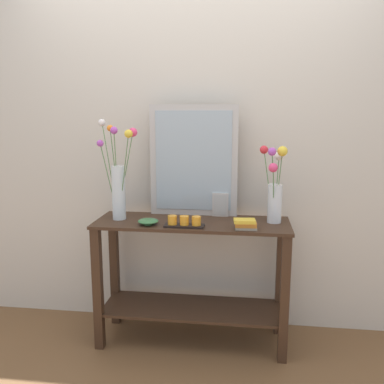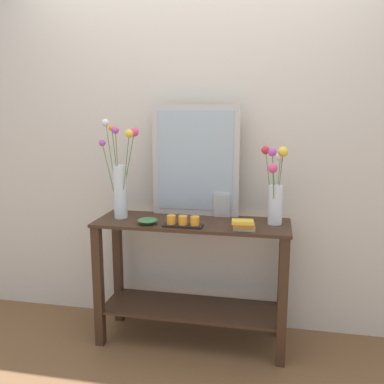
{
  "view_description": "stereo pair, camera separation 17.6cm",
  "coord_description": "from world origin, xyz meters",
  "px_view_note": "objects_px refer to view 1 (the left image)",
  "views": [
    {
      "loc": [
        0.33,
        -2.55,
        1.51
      ],
      "look_at": [
        0.0,
        0.0,
        1.02
      ],
      "focal_mm": 38.71,
      "sensor_mm": 36.0,
      "label": 1
    },
    {
      "loc": [
        0.51,
        -2.52,
        1.51
      ],
      "look_at": [
        0.0,
        0.0,
        1.02
      ],
      "focal_mm": 38.71,
      "sensor_mm": 36.0,
      "label": 2
    }
  ],
  "objects_px": {
    "mirror_leaning": "(194,161)",
    "decorative_bowl": "(148,221)",
    "tall_vase_left": "(118,180)",
    "console_table": "(192,269)",
    "book_stack": "(245,224)",
    "candle_tray": "(184,222)",
    "vase_right": "(275,189)",
    "picture_frame_small": "(220,205)"
  },
  "relations": [
    {
      "from": "console_table",
      "to": "mirror_leaning",
      "type": "relative_size",
      "value": 1.68
    },
    {
      "from": "decorative_bowl",
      "to": "tall_vase_left",
      "type": "bearing_deg",
      "value": 153.0
    },
    {
      "from": "console_table",
      "to": "book_stack",
      "type": "bearing_deg",
      "value": -22.89
    },
    {
      "from": "mirror_leaning",
      "to": "tall_vase_left",
      "type": "bearing_deg",
      "value": -158.88
    },
    {
      "from": "console_table",
      "to": "decorative_bowl",
      "type": "relative_size",
      "value": 9.72
    },
    {
      "from": "mirror_leaning",
      "to": "decorative_bowl",
      "type": "height_order",
      "value": "mirror_leaning"
    },
    {
      "from": "vase_right",
      "to": "tall_vase_left",
      "type": "bearing_deg",
      "value": -177.22
    },
    {
      "from": "tall_vase_left",
      "to": "candle_tray",
      "type": "distance_m",
      "value": 0.52
    },
    {
      "from": "decorative_bowl",
      "to": "picture_frame_small",
      "type": "bearing_deg",
      "value": 32.11
    },
    {
      "from": "decorative_bowl",
      "to": "console_table",
      "type": "bearing_deg",
      "value": 23.49
    },
    {
      "from": "vase_right",
      "to": "decorative_bowl",
      "type": "xyz_separation_m",
      "value": [
        -0.78,
        -0.16,
        -0.2
      ]
    },
    {
      "from": "console_table",
      "to": "book_stack",
      "type": "relative_size",
      "value": 8.77
    },
    {
      "from": "book_stack",
      "to": "mirror_leaning",
      "type": "bearing_deg",
      "value": 137.66
    },
    {
      "from": "console_table",
      "to": "vase_right",
      "type": "relative_size",
      "value": 2.56
    },
    {
      "from": "console_table",
      "to": "vase_right",
      "type": "height_order",
      "value": "vase_right"
    },
    {
      "from": "console_table",
      "to": "vase_right",
      "type": "xyz_separation_m",
      "value": [
        0.52,
        0.05,
        0.54
      ]
    },
    {
      "from": "tall_vase_left",
      "to": "decorative_bowl",
      "type": "bearing_deg",
      "value": -27.0
    },
    {
      "from": "mirror_leaning",
      "to": "decorative_bowl",
      "type": "xyz_separation_m",
      "value": [
        -0.25,
        -0.29,
        -0.35
      ]
    },
    {
      "from": "mirror_leaning",
      "to": "candle_tray",
      "type": "distance_m",
      "value": 0.46
    },
    {
      "from": "mirror_leaning",
      "to": "vase_right",
      "type": "relative_size",
      "value": 1.52
    },
    {
      "from": "picture_frame_small",
      "to": "book_stack",
      "type": "xyz_separation_m",
      "value": [
        0.17,
        -0.3,
        -0.05
      ]
    },
    {
      "from": "console_table",
      "to": "book_stack",
      "type": "distance_m",
      "value": 0.51
    },
    {
      "from": "console_table",
      "to": "book_stack",
      "type": "height_order",
      "value": "book_stack"
    },
    {
      "from": "picture_frame_small",
      "to": "book_stack",
      "type": "distance_m",
      "value": 0.35
    },
    {
      "from": "tall_vase_left",
      "to": "mirror_leaning",
      "type": "bearing_deg",
      "value": 21.12
    },
    {
      "from": "book_stack",
      "to": "vase_right",
      "type": "bearing_deg",
      "value": 46.87
    },
    {
      "from": "mirror_leaning",
      "to": "tall_vase_left",
      "type": "distance_m",
      "value": 0.51
    },
    {
      "from": "mirror_leaning",
      "to": "vase_right",
      "type": "bearing_deg",
      "value": -13.93
    },
    {
      "from": "decorative_bowl",
      "to": "vase_right",
      "type": "bearing_deg",
      "value": 11.58
    },
    {
      "from": "picture_frame_small",
      "to": "decorative_bowl",
      "type": "distance_m",
      "value": 0.51
    },
    {
      "from": "book_stack",
      "to": "decorative_bowl",
      "type": "bearing_deg",
      "value": 177.12
    },
    {
      "from": "console_table",
      "to": "picture_frame_small",
      "type": "xyz_separation_m",
      "value": [
        0.17,
        0.16,
        0.4
      ]
    },
    {
      "from": "candle_tray",
      "to": "console_table",
      "type": "bearing_deg",
      "value": 76.84
    },
    {
      "from": "tall_vase_left",
      "to": "vase_right",
      "type": "height_order",
      "value": "tall_vase_left"
    },
    {
      "from": "picture_frame_small",
      "to": "candle_tray",
      "type": "bearing_deg",
      "value": -125.01
    },
    {
      "from": "mirror_leaning",
      "to": "book_stack",
      "type": "bearing_deg",
      "value": -42.34
    },
    {
      "from": "decorative_bowl",
      "to": "book_stack",
      "type": "relative_size",
      "value": 0.9
    },
    {
      "from": "picture_frame_small",
      "to": "decorative_bowl",
      "type": "relative_size",
      "value": 1.24
    },
    {
      "from": "picture_frame_small",
      "to": "console_table",
      "type": "bearing_deg",
      "value": -137.3
    },
    {
      "from": "vase_right",
      "to": "decorative_bowl",
      "type": "relative_size",
      "value": 3.8
    },
    {
      "from": "vase_right",
      "to": "book_stack",
      "type": "relative_size",
      "value": 3.43
    },
    {
      "from": "console_table",
      "to": "candle_tray",
      "type": "height_order",
      "value": "candle_tray"
    }
  ]
}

